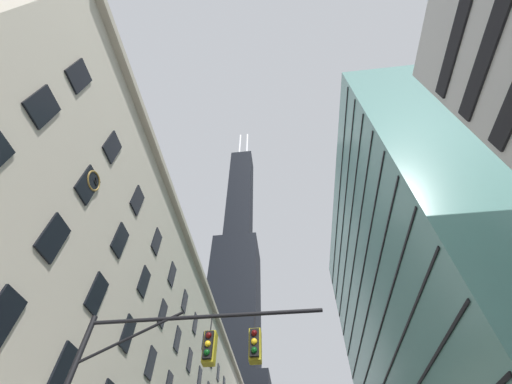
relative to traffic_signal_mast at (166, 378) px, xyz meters
The scene contains 3 objects.
dark_skyscraper 104.92m from the traffic_signal_mast, 99.30° to the left, with size 25.38×25.38×184.40m.
glass_office_midrise 43.47m from the traffic_signal_mast, 51.33° to the left, with size 19.93×47.45×48.35m.
traffic_signal_mast is the anchor object (origin of this frame).
Camera 1 is at (0.32, -7.66, 1.89)m, focal length 22.20 mm.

